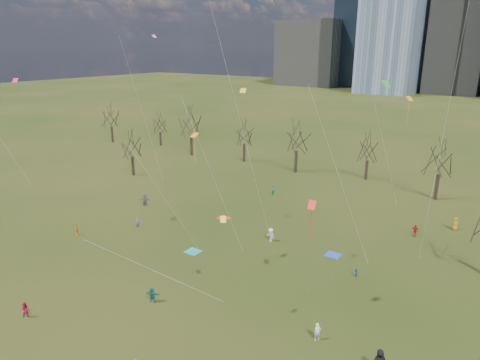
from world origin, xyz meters
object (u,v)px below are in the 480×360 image
Objects in this scene: blanket_crimson at (224,218)px; person_2 at (26,310)px; blanket_navy at (333,255)px; person_1 at (317,332)px; blanket_teal at (193,251)px; person_4 at (77,229)px.

person_2 is (-0.66, -27.10, 0.72)m from blanket_crimson.
blanket_navy is 1.08× the size of person_2.
person_2 reaches higher than person_1.
blanket_teal and blanket_crimson have the same top height.
person_4 reaches higher than blanket_crimson.
person_2 is at bearing -91.40° from blanket_crimson.
person_4 is at bearing -127.89° from blanket_crimson.
person_2 is at bearing 158.94° from person_1.
person_1 is 24.32m from person_2.
person_4 is at bearing -154.90° from blanket_navy.
person_1 is (20.85, -15.75, 0.72)m from blanket_crimson.
blanket_teal is 0.97× the size of person_4.
blanket_crimson is 1.09× the size of person_1.
blanket_teal is 18.85m from person_1.
person_2 reaches higher than blanket_crimson.
blanket_navy is 0.97× the size of person_4.
blanket_navy is 30.46m from person_4.
blanket_crimson is at bearing 106.98° from blanket_teal.
person_1 is at bearing -164.54° from person_4.
blanket_crimson is at bearing 94.07° from person_1.
person_1 is at bearing -18.47° from blanket_teal.
person_1 is at bearing -37.06° from blanket_crimson.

